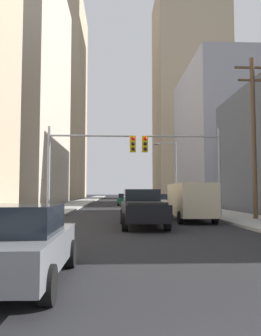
# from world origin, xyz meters

# --- Properties ---
(sidewalk_left) EXTENTS (3.76, 160.00, 0.15)m
(sidewalk_left) POSITION_xyz_m (-6.83, 50.00, 0.07)
(sidewalk_left) COLOR #9E9E99
(sidewalk_left) RESTS_ON ground
(sidewalk_right) EXTENTS (3.76, 160.00, 0.15)m
(sidewalk_right) POSITION_xyz_m (6.83, 50.00, 0.07)
(sidewalk_right) COLOR #9E9E99
(sidewalk_right) RESTS_ON ground
(pickup_truck_black) EXTENTS (2.20, 5.44, 1.90)m
(pickup_truck_black) POSITION_xyz_m (0.11, 14.95, 0.93)
(pickup_truck_black) COLOR black
(pickup_truck_black) RESTS_ON ground
(cargo_van_beige) EXTENTS (2.16, 5.22, 2.26)m
(cargo_van_beige) POSITION_xyz_m (3.24, 17.94, 1.29)
(cargo_van_beige) COLOR #C6B793
(cargo_van_beige) RESTS_ON ground
(sedan_grey) EXTENTS (1.95, 4.21, 1.52)m
(sedan_grey) POSITION_xyz_m (-3.19, 4.48, 0.77)
(sedan_grey) COLOR slate
(sedan_grey) RESTS_ON ground
(sedan_blue) EXTENTS (1.95, 4.25, 1.52)m
(sedan_blue) POSITION_xyz_m (0.14, 20.73, 0.77)
(sedan_blue) COLOR navy
(sedan_blue) RESTS_ON ground
(sedan_white) EXTENTS (1.95, 4.24, 1.52)m
(sedan_white) POSITION_xyz_m (3.25, 32.90, 0.77)
(sedan_white) COLOR white
(sedan_white) RESTS_ON ground
(sedan_green) EXTENTS (1.95, 4.25, 1.52)m
(sedan_green) POSITION_xyz_m (-0.04, 42.22, 0.77)
(sedan_green) COLOR #195938
(sedan_green) RESTS_ON ground
(traffic_signal_near_left) EXTENTS (5.68, 0.44, 6.00)m
(traffic_signal_near_left) POSITION_xyz_m (-3.06, 19.65, 4.13)
(traffic_signal_near_left) COLOR gray
(traffic_signal_near_left) RESTS_ON ground
(traffic_signal_near_right) EXTENTS (5.19, 0.44, 6.00)m
(traffic_signal_near_right) POSITION_xyz_m (3.29, 19.65, 4.11)
(traffic_signal_near_right) COLOR gray
(traffic_signal_near_right) RESTS_ON ground
(utility_pole_right) EXTENTS (2.20, 0.28, 10.08)m
(utility_pole_right) POSITION_xyz_m (7.21, 18.01, 5.32)
(utility_pole_right) COLOR brown
(utility_pole_right) RESTS_ON ground
(street_lamp_right) EXTENTS (2.56, 0.32, 7.50)m
(street_lamp_right) POSITION_xyz_m (5.24, 36.22, 4.56)
(street_lamp_right) COLOR gray
(street_lamp_right) RESTS_ON ground
(building_left_far_tower) EXTENTS (18.89, 24.67, 53.77)m
(building_left_far_tower) POSITION_xyz_m (-19.58, 90.40, 26.88)
(building_left_far_tower) COLOR tan
(building_left_far_tower) RESTS_ON ground
(building_right_far_highrise) EXTENTS (18.97, 19.58, 57.19)m
(building_right_far_highrise) POSITION_xyz_m (19.44, 90.19, 28.60)
(building_right_far_highrise) COLOR tan
(building_right_far_highrise) RESTS_ON ground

